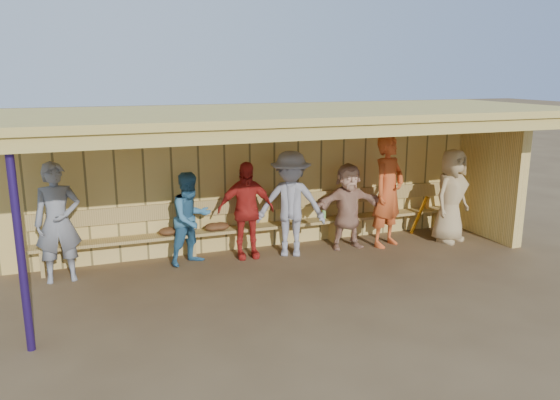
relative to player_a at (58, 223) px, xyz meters
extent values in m
plane|color=brown|center=(3.31, -0.73, -0.89)|extent=(90.00, 90.00, 0.00)
imported|color=gray|center=(0.00, 0.00, 0.00)|extent=(0.67, 0.46, 1.79)
imported|color=teal|center=(1.96, 0.08, -0.14)|extent=(0.90, 0.82, 1.51)
imported|color=red|center=(2.88, 0.08, -0.08)|extent=(0.97, 0.44, 1.62)
imported|color=gray|center=(3.62, -0.07, -0.01)|extent=(1.31, 1.06, 1.78)
imported|color=tan|center=(4.70, -0.05, -0.14)|extent=(1.43, 0.54, 1.51)
imported|color=#D25121|center=(5.41, -0.16, 0.09)|extent=(0.85, 0.72, 1.97)
imported|color=tan|center=(6.63, -0.33, -0.04)|extent=(0.97, 0.81, 1.70)
cube|color=#DCB75E|center=(3.31, 0.62, 0.31)|extent=(8.60, 0.20, 2.40)
cube|color=#DCB75E|center=(7.51, -0.28, 0.31)|extent=(0.20, 1.62, 2.40)
cube|color=#D0B455|center=(3.31, -0.73, 1.56)|extent=(8.80, 3.20, 0.10)
cube|color=#D0B455|center=(3.31, -2.23, 1.43)|extent=(8.80, 0.10, 0.18)
cube|color=#D0B455|center=(-0.49, -0.73, 1.42)|extent=(0.08, 3.00, 0.16)
cube|color=#D0B455|center=(0.46, -0.73, 1.42)|extent=(0.08, 3.00, 0.16)
cube|color=#D0B455|center=(1.41, -0.73, 1.42)|extent=(0.08, 3.00, 0.16)
cube|color=#D0B455|center=(2.36, -0.73, 1.42)|extent=(0.08, 3.00, 0.16)
cube|color=#D0B455|center=(3.31, -0.73, 1.42)|extent=(0.08, 3.00, 0.16)
cube|color=#D0B455|center=(4.26, -0.73, 1.42)|extent=(0.08, 3.00, 0.16)
cube|color=#D0B455|center=(5.21, -0.73, 1.42)|extent=(0.08, 3.00, 0.16)
cube|color=#D0B455|center=(6.16, -0.73, 1.42)|extent=(0.08, 3.00, 0.16)
cube|color=#D0B455|center=(7.11, -0.73, 1.42)|extent=(0.08, 3.00, 0.16)
cylinder|color=navy|center=(-0.29, -2.13, 0.31)|extent=(0.09, 0.09, 2.40)
cube|color=tan|center=(3.31, 0.33, -0.47)|extent=(7.60, 0.32, 0.05)
cube|color=tan|center=(3.31, 0.49, -0.09)|extent=(7.60, 0.04, 0.26)
cube|color=tan|center=(-0.29, 0.33, -0.69)|extent=(0.06, 0.29, 0.40)
cube|color=tan|center=(2.02, 0.33, -0.69)|extent=(0.06, 0.29, 0.40)
cube|color=tan|center=(4.61, 0.33, -0.69)|extent=(0.06, 0.29, 0.40)
cube|color=tan|center=(6.91, 0.33, -0.69)|extent=(0.06, 0.29, 0.40)
cylinder|color=orange|center=(6.29, 0.13, -0.49)|extent=(0.13, 0.41, 0.80)
sphere|color=gold|center=(6.96, 0.13, -0.85)|extent=(0.08, 0.08, 0.08)
ellipsoid|color=#593319|center=(1.62, 0.28, -0.38)|extent=(0.30, 0.24, 0.14)
ellipsoid|color=#593319|center=(2.37, 0.28, -0.38)|extent=(0.30, 0.24, 0.14)
ellipsoid|color=#593319|center=(2.49, 0.28, -0.38)|extent=(0.30, 0.24, 0.14)
cylinder|color=#81CA65|center=(4.43, 0.38, -0.33)|extent=(0.07, 0.07, 0.22)
cylinder|color=#F19F35|center=(6.63, 0.38, -0.33)|extent=(0.07, 0.07, 0.22)
cylinder|color=#94D168|center=(6.96, -0.17, -0.78)|extent=(0.07, 0.07, 0.22)
camera|label=1|loc=(0.44, -8.31, 2.14)|focal=35.00mm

